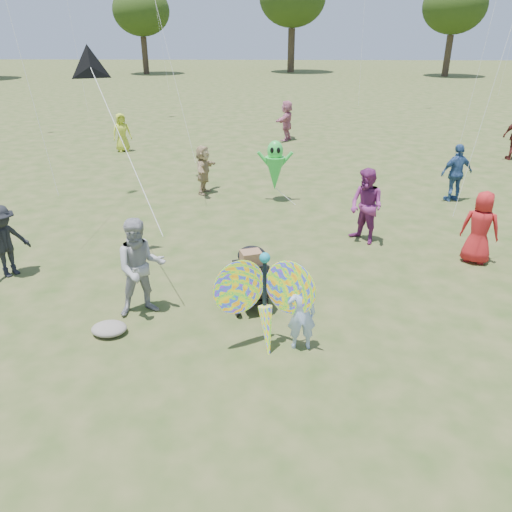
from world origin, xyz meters
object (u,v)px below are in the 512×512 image
Objects in this scene: child_girl at (302,314)px; crowd_d at (203,170)px; adult_man at (141,268)px; crowd_a at (480,228)px; crowd_g at (122,132)px; crowd_j at (287,121)px; crowd_b at (5,241)px; butterfly_kite at (265,302)px; jogging_stroller at (251,274)px; crowd_e at (366,206)px; alien_kite at (275,168)px; crowd_c at (456,173)px.

crowd_d is (-2.53, 7.98, 0.12)m from child_girl.
adult_man is 1.12× the size of crowd_a.
crowd_g is 7.11m from crowd_j.
butterfly_kite is (5.18, -2.35, 0.08)m from crowd_b.
jogging_stroller is at bearing -66.03° from crowd_b.
adult_man is 1.20× the size of crowd_d.
child_girl is 4.64m from crowd_e.
butterfly_kite is at bearing -91.16° from alien_kite.
crowd_c reaches higher than crowd_a.
crowd_e is at bearing 27.65° from crowd_j.
crowd_a is at bearing -117.47° from crowd_d.
adult_man is at bearing 155.07° from butterfly_kite.
crowd_c is 0.95× the size of crowd_e.
jogging_stroller is (-0.82, 1.31, 0.01)m from child_girl.
crowd_c is at bearing 19.97° from adult_man.
crowd_j is (-3.75, 12.71, 0.08)m from crowd_a.
crowd_b is at bearing 148.99° from jogging_stroller.
alien_kite is (2.28, 6.37, 0.10)m from adult_man.
crowd_c is at bearing 54.75° from butterfly_kite.
crowd_b is (-9.60, -0.96, -0.04)m from crowd_a.
butterfly_kite is 1.04× the size of alien_kite.
adult_man is 1.55× the size of jogging_stroller.
jogging_stroller is at bearing 16.41° from crowd_j.
adult_man reaches higher than butterfly_kite.
child_girl is 15.05m from crowd_g.
butterfly_kite is 7.36m from alien_kite.
crowd_a is at bearing 3.67° from jogging_stroller.
crowd_b reaches higher than jogging_stroller.
butterfly_kite is at bearing 38.71° from crowd_c.
crowd_c reaches higher than jogging_stroller.
adult_man is at bearing 45.45° from crowd_a.
child_girl reaches higher than jogging_stroller.
crowd_a is 14.63m from crowd_g.
crowd_a is (6.55, 2.33, -0.10)m from adult_man.
butterfly_kite is (-2.23, -4.34, -0.05)m from crowd_e.
crowd_g is at bearing 85.82° from adult_man.
adult_man is 9.90m from crowd_c.
adult_man is 1.07× the size of crowd_c.
crowd_b is at bearing -136.80° from alien_kite.
butterfly_kite is at bearing -65.14° from crowd_e.
crowd_j reaches higher than crowd_b.
crowd_e is at bearing 29.81° from crowd_c.
crowd_g is at bearing 39.94° from crowd_b.
crowd_g is at bearing -18.61° from crowd_a.
butterfly_kite reaches higher than crowd_b.
crowd_c is at bearing 48.71° from crowd_j.
alien_kite reaches higher than jogging_stroller.
crowd_c is 7.31m from crowd_d.
adult_man is 1.00× the size of alien_kite.
child_girl is 0.80× the size of crowd_g.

